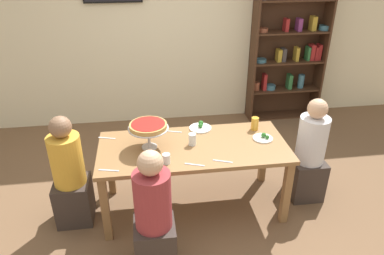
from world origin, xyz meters
The scene contains 18 objects.
ground_plane centered at (0.00, 0.00, 0.00)m, with size 12.00×12.00×0.00m, color brown.
rear_partition centered at (0.00, 2.20, 1.40)m, with size 8.00×0.12×2.80m, color beige.
dining_table centered at (0.00, 0.00, 0.65)m, with size 1.84×0.82×0.74m.
bookshelf centered at (1.71, 2.02, 1.12)m, with size 1.13×0.30×2.21m.
diner_head_west centered at (-1.19, -0.03, 0.49)m, with size 0.34×0.34×1.15m.
diner_head_east centered at (1.23, 0.02, 0.49)m, with size 0.34×0.34×1.15m.
diner_near_left centered at (-0.43, -0.71, 0.49)m, with size 0.34×0.34×1.15m.
deep_dish_pizza_stand centered at (-0.42, 0.03, 0.96)m, with size 0.38×0.38×0.26m.
salad_plate_near_diner centered at (0.12, 0.35, 0.75)m, with size 0.23×0.23×0.07m.
salad_plate_far_diner centered at (0.71, 0.04, 0.75)m, with size 0.20×0.20×0.06m.
beer_glass_amber_tall centered at (0.68, 0.25, 0.81)m, with size 0.08×0.08×0.14m, color gold.
water_glass_clear_near centered at (-0.28, -0.26, 0.79)m, with size 0.07×0.07×0.09m, color white.
water_glass_clear_far centered at (-0.01, 0.03, 0.80)m, with size 0.07×0.07×0.12m, color white.
cutlery_fork_near centered at (-0.84, 0.27, 0.74)m, with size 0.18×0.02×0.01m, color silver.
cutlery_knife_near centered at (-0.17, 0.31, 0.74)m, with size 0.18×0.02×0.01m, color silver.
cutlery_fork_far centered at (-0.79, -0.31, 0.74)m, with size 0.18×0.02×0.01m, color silver.
cutlery_knife_far centered at (0.22, -0.31, 0.74)m, with size 0.18×0.02×0.01m, color silver.
cutlery_spare_fork centered at (-0.04, -0.33, 0.74)m, with size 0.18×0.02×0.01m, color silver.
Camera 1 is at (-0.43, -2.98, 2.54)m, focal length 33.77 mm.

